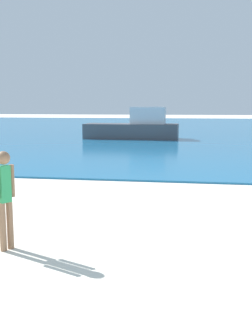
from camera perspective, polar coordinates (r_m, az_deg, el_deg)
water at (r=41.61m, az=7.90°, el=5.73°), size 160.00×60.00×0.06m
person_standing at (r=6.41m, az=-16.84°, el=-3.63°), size 0.21×0.32×1.55m
boat_near at (r=26.62m, az=1.28°, el=5.74°), size 6.18×2.06×2.09m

